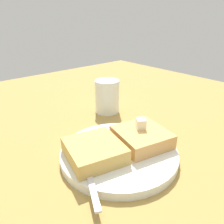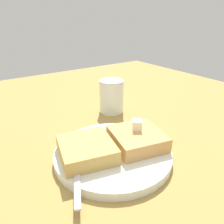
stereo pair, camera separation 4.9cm
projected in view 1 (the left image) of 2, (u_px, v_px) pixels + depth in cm
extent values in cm
cube|color=#A18141|center=(107.00, 151.00, 44.57)|extent=(126.80, 126.80, 2.12)
cylinder|color=silver|center=(119.00, 153.00, 40.59)|extent=(21.57, 21.57, 1.55)
torus|color=gray|center=(119.00, 152.00, 40.44)|extent=(21.57, 21.57, 0.80)
cube|color=tan|center=(142.00, 137.00, 41.79)|extent=(10.99, 11.29, 2.76)
cube|color=tan|center=(94.00, 151.00, 37.62)|extent=(10.99, 11.29, 2.76)
cube|color=#F3ECC6|center=(141.00, 124.00, 41.81)|extent=(2.53, 2.57, 1.93)
cube|color=silver|center=(92.00, 185.00, 31.78)|extent=(5.20, 9.38, 0.36)
cube|color=silver|center=(85.00, 159.00, 37.41)|extent=(3.21, 3.48, 0.36)
cube|color=silver|center=(78.00, 150.00, 39.86)|extent=(1.69, 3.01, 0.36)
cube|color=silver|center=(81.00, 150.00, 39.99)|extent=(1.69, 3.01, 0.36)
cube|color=silver|center=(84.00, 149.00, 40.12)|extent=(1.69, 3.01, 0.36)
cube|color=silver|center=(87.00, 149.00, 40.25)|extent=(1.69, 3.01, 0.36)
cylinder|color=#4A1A08|center=(107.00, 100.00, 58.59)|extent=(5.92, 5.92, 6.66)
cylinder|color=silver|center=(107.00, 96.00, 58.16)|extent=(6.43, 6.43, 8.76)
torus|color=silver|center=(107.00, 82.00, 56.54)|extent=(6.68, 6.68, 0.50)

